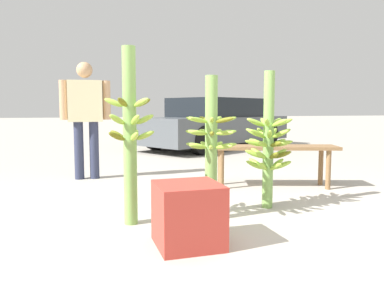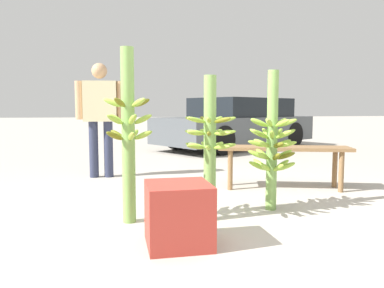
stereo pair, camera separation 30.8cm
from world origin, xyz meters
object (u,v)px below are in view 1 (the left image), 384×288
Objects in this scene: produce_crate at (188,215)px; banana_stalk_right at (268,142)px; banana_stalk_center at (211,144)px; market_bench at (273,152)px; vendor_person at (86,111)px; banana_stalk_left at (130,133)px; parked_car at (216,124)px.

banana_stalk_right is at bearing 36.15° from produce_crate.
market_bench is (1.20, 1.07, -0.23)m from banana_stalk_center.
banana_stalk_right is 1.03m from market_bench.
market_bench is (2.20, -1.24, -0.51)m from vendor_person.
banana_stalk_right is 2.69m from vendor_person.
banana_stalk_left reaches higher than parked_car.
banana_stalk_center is 6.09m from parked_car.
banana_stalk_right reaches higher than produce_crate.
banana_stalk_left is 1.37m from banana_stalk_right.
banana_stalk_right is 0.30× the size of parked_car.
vendor_person is at bearing 113.43° from banana_stalk_center.
produce_crate is (-0.37, -0.55, -0.44)m from banana_stalk_center.
banana_stalk_left is 0.33× the size of parked_car.
banana_stalk_left is 2.16m from market_bench.
banana_stalk_center is 0.80m from produce_crate.
banana_stalk_right is 5.68m from parked_car.
produce_crate is at bearing 106.13° from vendor_person.
market_bench is at bearing 154.27° from vendor_person.
banana_stalk_center is at bearing 56.03° from produce_crate.
vendor_person is (-1.66, 2.10, 0.29)m from banana_stalk_right.
banana_stalk_center reaches higher than produce_crate.
banana_stalk_center is 0.94× the size of banana_stalk_right.
produce_crate is (-1.57, -1.62, -0.21)m from market_bench.
banana_stalk_left is 1.11× the size of banana_stalk_right.
banana_stalk_left is at bearing -174.48° from banana_stalk_right.
produce_crate is at bearing -62.78° from banana_stalk_left.
banana_stalk_right reaches higher than banana_stalk_center.
banana_stalk_center is at bearing -6.13° from banana_stalk_left.
banana_stalk_center is at bearing 129.45° from parked_car.
banana_stalk_left is at bearing -134.74° from market_bench.
market_bench is at bearing 58.22° from banana_stalk_right.
banana_stalk_right is 2.98× the size of produce_crate.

